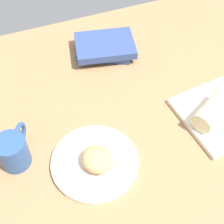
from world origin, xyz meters
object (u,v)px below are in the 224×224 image
object	(u,v)px
square_plate	(221,114)
coffee_mug	(13,150)
round_plate	(95,162)
breakfast_wrap	(213,111)
scone_pastry	(97,159)
book_stack	(105,46)

from	to	relation	value
square_plate	coffee_mug	bearing A→B (deg)	-5.96
round_plate	breakfast_wrap	size ratio (longest dim) A/B	1.77
scone_pastry	square_plate	distance (cm)	40.35
round_plate	scone_pastry	bearing A→B (deg)	114.47
scone_pastry	breakfast_wrap	size ratio (longest dim) A/B	0.66
round_plate	square_plate	size ratio (longest dim) A/B	1.02
round_plate	coffee_mug	xyz separation A→B (cm)	(19.40, -8.59, 4.15)
breakfast_wrap	book_stack	size ratio (longest dim) A/B	0.58
square_plate	breakfast_wrap	bearing A→B (deg)	7.21
breakfast_wrap	square_plate	bearing A→B (deg)	-111.02
coffee_mug	scone_pastry	bearing A→B (deg)	154.17
round_plate	coffee_mug	distance (cm)	21.62
square_plate	scone_pastry	bearing A→B (deg)	4.79
square_plate	book_stack	world-z (taller)	book_stack
round_plate	book_stack	size ratio (longest dim) A/B	1.03
square_plate	coffee_mug	size ratio (longest dim) A/B	1.90
book_stack	coffee_mug	distance (cm)	49.17
scone_pastry	coffee_mug	xyz separation A→B (cm)	(19.86, -9.62, 1.17)
coffee_mug	square_plate	bearing A→B (deg)	174.04
round_plate	scone_pastry	size ratio (longest dim) A/B	2.67
book_stack	coffee_mug	xyz separation A→B (cm)	(37.04, 32.26, 2.21)
square_plate	coffee_mug	xyz separation A→B (cm)	(59.97, -6.26, 4.05)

